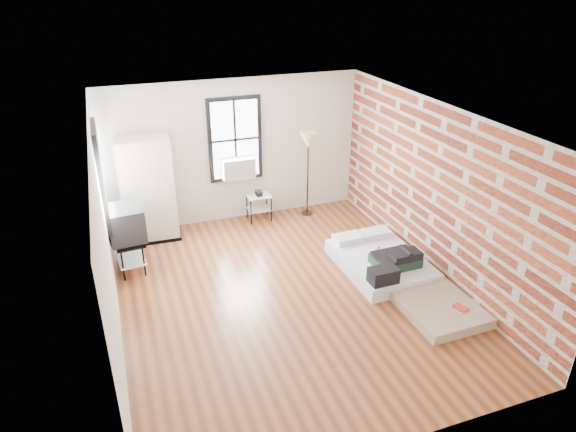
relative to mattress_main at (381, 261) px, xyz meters
name	(u,v)px	position (x,y,z in m)	size (l,w,h in m)	color
ground	(288,295)	(-1.75, -0.20, -0.15)	(6.00, 6.00, 0.00)	#5A2F17
room_shell	(294,182)	(-1.51, 0.16, 1.58)	(5.02, 6.02, 2.80)	silver
mattress_main	(381,261)	(0.00, 0.00, 0.00)	(1.30, 1.76, 0.56)	white
mattress_bare	(417,286)	(0.18, -0.84, -0.03)	(1.07, 1.98, 0.42)	tan
wardrobe	(148,190)	(-3.49, 2.45, 0.82)	(1.01, 0.61, 1.95)	black
side_table	(259,200)	(-1.38, 2.52, 0.27)	(0.48, 0.39, 0.63)	black
floor_lamp	(308,144)	(-0.36, 2.45, 1.34)	(0.37, 0.37, 1.74)	black
tv_stand	(126,225)	(-3.96, 1.46, 0.66)	(0.62, 0.84, 1.13)	black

